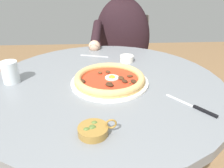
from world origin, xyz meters
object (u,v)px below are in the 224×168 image
(water_glass, at_px, (10,74))
(diner_person, at_px, (121,64))
(ramekin_capers, at_px, (127,58))
(steak_knife, at_px, (198,108))
(olive_pan, at_px, (93,130))
(pizza_on_plate, at_px, (110,79))
(fork_utensil, at_px, (94,56))
(cafe_chair_diner, at_px, (123,59))
(dining_table, at_px, (105,105))

(water_glass, distance_m, diner_person, 0.92)
(ramekin_capers, bearing_deg, water_glass, 22.13)
(steak_knife, relative_size, olive_pan, 1.43)
(pizza_on_plate, bearing_deg, water_glass, -4.45)
(ramekin_capers, relative_size, fork_utensil, 0.44)
(olive_pan, relative_size, fork_utensil, 0.74)
(water_glass, relative_size, fork_utensil, 0.59)
(cafe_chair_diner, bearing_deg, pizza_on_plate, 80.17)
(water_glass, xyz_separation_m, fork_utensil, (-0.35, -0.30, -0.04))
(fork_utensil, bearing_deg, dining_table, 98.24)
(fork_utensil, bearing_deg, ramekin_capers, 151.58)
(ramekin_capers, bearing_deg, steak_knife, 113.22)
(dining_table, relative_size, fork_utensil, 6.54)
(dining_table, bearing_deg, fork_utensil, -81.76)
(ramekin_capers, bearing_deg, dining_table, 62.58)
(olive_pan, relative_size, cafe_chair_diner, 0.14)
(water_glass, height_order, fork_utensil, water_glass)
(cafe_chair_diner, bearing_deg, ramekin_capers, 85.39)
(dining_table, distance_m, steak_knife, 0.41)
(pizza_on_plate, relative_size, water_glass, 3.51)
(dining_table, relative_size, ramekin_capers, 14.81)
(olive_pan, bearing_deg, ramekin_capers, -105.89)
(steak_knife, bearing_deg, pizza_on_plate, -36.02)
(dining_table, height_order, ramekin_capers, ramekin_capers)
(cafe_chair_diner, bearing_deg, dining_table, 78.65)
(water_glass, distance_m, steak_knife, 0.76)
(dining_table, bearing_deg, cafe_chair_diner, -101.35)
(dining_table, relative_size, diner_person, 0.86)
(pizza_on_plate, xyz_separation_m, cafe_chair_diner, (-0.15, -0.87, -0.24))
(pizza_on_plate, height_order, water_glass, water_glass)
(ramekin_capers, height_order, cafe_chair_diner, cafe_chair_diner)
(diner_person, bearing_deg, cafe_chair_diner, -102.03)
(water_glass, bearing_deg, dining_table, 176.41)
(pizza_on_plate, xyz_separation_m, ramekin_capers, (-0.10, -0.24, -0.00))
(water_glass, bearing_deg, ramekin_capers, -157.87)
(dining_table, distance_m, olive_pan, 0.36)
(pizza_on_plate, bearing_deg, ramekin_capers, -112.33)
(dining_table, distance_m, water_glass, 0.43)
(pizza_on_plate, xyz_separation_m, steak_knife, (-0.30, 0.22, -0.01))
(fork_utensil, distance_m, diner_person, 0.49)
(diner_person, bearing_deg, steak_knife, 100.54)
(water_glass, xyz_separation_m, cafe_chair_diner, (-0.57, -0.84, -0.26))
(water_glass, relative_size, steak_knife, 0.56)
(ramekin_capers, xyz_separation_m, olive_pan, (0.16, 0.57, -0.00))
(pizza_on_plate, distance_m, diner_person, 0.78)
(ramekin_capers, distance_m, diner_person, 0.54)
(dining_table, height_order, steak_knife, steak_knife)
(dining_table, height_order, pizza_on_plate, pizza_on_plate)
(fork_utensil, relative_size, diner_person, 0.13)
(steak_knife, relative_size, fork_utensil, 1.06)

